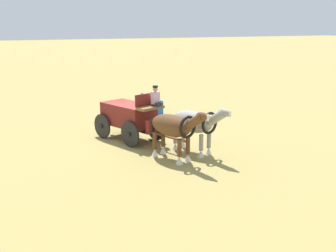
% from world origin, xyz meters
% --- Properties ---
extents(ground_plane, '(220.00, 220.00, 0.00)m').
position_xyz_m(ground_plane, '(0.00, 0.00, 0.00)').
color(ground_plane, '#9E8C4C').
extents(show_wagon, '(5.46, 3.07, 2.76)m').
position_xyz_m(show_wagon, '(0.13, 0.06, 1.18)').
color(show_wagon, maroon).
rests_on(show_wagon, ground).
extents(draft_horse_near, '(3.06, 1.79, 2.19)m').
position_xyz_m(draft_horse_near, '(3.09, 2.07, 1.33)').
color(draft_horse_near, '#9E998E').
rests_on(draft_horse_near, ground).
extents(draft_horse_off, '(2.97, 1.74, 2.24)m').
position_xyz_m(draft_horse_off, '(3.62, 0.88, 1.37)').
color(draft_horse_off, brown).
rests_on(draft_horse_off, ground).
extents(sponsor_banner, '(3.19, 0.33, 1.10)m').
position_xyz_m(sponsor_banner, '(-4.76, 2.81, 0.55)').
color(sponsor_banner, '#1959B2').
rests_on(sponsor_banner, ground).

